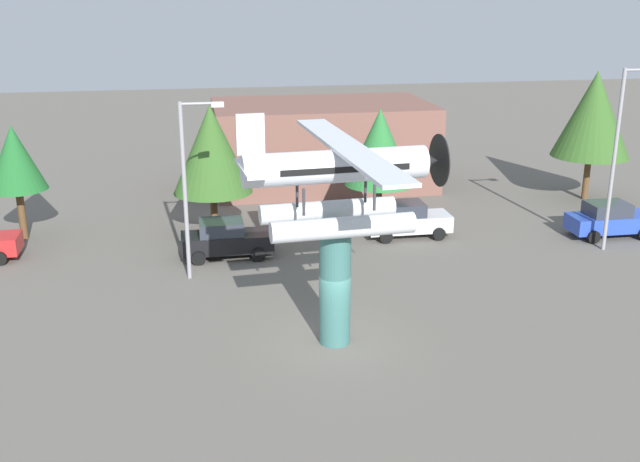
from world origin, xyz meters
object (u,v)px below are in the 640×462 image
at_px(car_far_silver, 407,219).
at_px(tree_west, 15,159).
at_px(floatplane_monument, 339,180).
at_px(streetlight_secondary, 619,148).
at_px(car_distant_blue, 610,219).
at_px(tree_east, 211,149).
at_px(tree_far_east, 594,114).
at_px(display_pedestal, 335,286).
at_px(storefront_building, 322,144).
at_px(car_mid_black, 226,239).
at_px(streetlight_primary, 189,178).
at_px(tree_center_back, 380,147).

height_order(car_far_silver, tree_west, tree_west).
relative_size(floatplane_monument, streetlight_secondary, 1.22).
relative_size(car_distant_blue, tree_east, 0.64).
relative_size(floatplane_monument, tree_far_east, 1.40).
distance_m(floatplane_monument, car_far_silver, 13.32).
relative_size(display_pedestal, storefront_building, 0.32).
bearing_deg(tree_far_east, car_mid_black, -163.53).
height_order(display_pedestal, car_distant_blue, display_pedestal).
height_order(display_pedestal, streetlight_primary, streetlight_primary).
distance_m(floatplane_monument, tree_west, 19.17).
relative_size(car_distant_blue, tree_center_back, 0.67).
distance_m(streetlight_secondary, tree_center_back, 11.19).
bearing_deg(tree_far_east, streetlight_secondary, -111.83).
distance_m(floatplane_monument, streetlight_secondary, 16.38).
bearing_deg(storefront_building, floatplane_monument, -98.58).
distance_m(storefront_building, tree_center_back, 9.96).
relative_size(car_mid_black, tree_center_back, 0.67).
relative_size(display_pedestal, tree_far_east, 0.56).
bearing_deg(display_pedestal, storefront_building, 81.09).
bearing_deg(display_pedestal, tree_east, 105.45).
distance_m(tree_east, tree_far_east, 21.90).
distance_m(floatplane_monument, tree_center_back, 13.16).
bearing_deg(tree_center_back, car_mid_black, -160.84).
bearing_deg(storefront_building, display_pedestal, -98.91).
bearing_deg(car_distant_blue, storefront_building, 134.05).
bearing_deg(tree_far_east, floatplane_monument, -138.61).
distance_m(display_pedestal, streetlight_primary, 8.86).
height_order(car_far_silver, tree_east, tree_east).
distance_m(display_pedestal, tree_far_east, 24.20).
bearing_deg(storefront_building, tree_east, -128.96).
relative_size(streetlight_secondary, tree_west, 1.50).
height_order(car_distant_blue, tree_west, tree_west).
bearing_deg(car_mid_black, storefront_building, 61.66).
relative_size(car_far_silver, storefront_building, 0.32).
height_order(streetlight_primary, tree_west, streetlight_primary).
relative_size(car_mid_black, tree_east, 0.64).
bearing_deg(streetlight_primary, streetlight_secondary, 0.99).
xyz_separation_m(streetlight_secondary, storefront_building, (-11.26, 14.58, -2.36)).
relative_size(floatplane_monument, car_distant_blue, 2.49).
xyz_separation_m(car_distant_blue, tree_west, (-28.84, 4.59, 3.20)).
bearing_deg(car_mid_black, streetlight_primary, -121.89).
height_order(car_far_silver, tree_center_back, tree_center_back).
height_order(storefront_building, tree_center_back, tree_center_back).
distance_m(display_pedestal, car_far_silver, 12.47).
height_order(streetlight_primary, tree_east, streetlight_primary).
bearing_deg(floatplane_monument, tree_west, 129.37).
distance_m(storefront_building, tree_west, 18.46).
xyz_separation_m(car_mid_black, car_far_silver, (9.09, 1.46, 0.00)).
xyz_separation_m(display_pedestal, floatplane_monument, (0.13, 0.01, 3.78)).
xyz_separation_m(car_far_silver, tree_west, (-18.84, 2.85, 3.20)).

